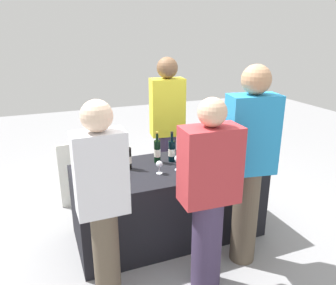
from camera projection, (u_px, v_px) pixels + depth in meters
ground_plane at (168, 233)px, 3.47m from camera, size 12.00×12.00×0.00m
tasting_table at (168, 201)px, 3.35m from camera, size 1.81×0.82×0.74m
wine_bottle_0 at (94, 158)px, 3.14m from camera, size 0.07×0.07×0.32m
wine_bottle_1 at (128, 158)px, 3.15m from camera, size 0.07×0.07×0.31m
wine_bottle_2 at (157, 151)px, 3.30m from camera, size 0.07×0.07×0.32m
wine_bottle_3 at (172, 151)px, 3.33m from camera, size 0.07×0.07×0.31m
wine_bottle_4 at (192, 148)px, 3.40m from camera, size 0.07×0.07×0.31m
wine_bottle_5 at (199, 146)px, 3.48m from camera, size 0.08×0.08×0.31m
wine_bottle_6 at (225, 144)px, 3.50m from camera, size 0.08×0.08×0.33m
wine_glass_0 at (114, 173)px, 2.82m from camera, size 0.07×0.07×0.15m
wine_glass_1 at (159, 165)px, 3.05m from camera, size 0.06×0.06×0.12m
wine_glass_2 at (178, 159)px, 3.13m from camera, size 0.07×0.07×0.15m
wine_glass_3 at (191, 159)px, 3.14m from camera, size 0.07×0.07×0.14m
wine_glass_4 at (209, 161)px, 3.12m from camera, size 0.06×0.06×0.13m
wine_glass_5 at (223, 159)px, 3.17m from camera, size 0.07×0.07×0.13m
ice_bucket at (104, 165)px, 2.98m from camera, size 0.22×0.22×0.22m
server_pouring at (167, 126)px, 3.81m from camera, size 0.40×0.25×1.73m
guest_0 at (103, 201)px, 2.32m from camera, size 0.36×0.21×1.59m
guest_1 at (209, 194)px, 2.51m from camera, size 0.45×0.26×1.56m
guest_2 at (249, 161)px, 2.78m from camera, size 0.44×0.29×1.76m
menu_board at (82, 173)px, 3.95m from camera, size 0.53×0.08×0.77m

